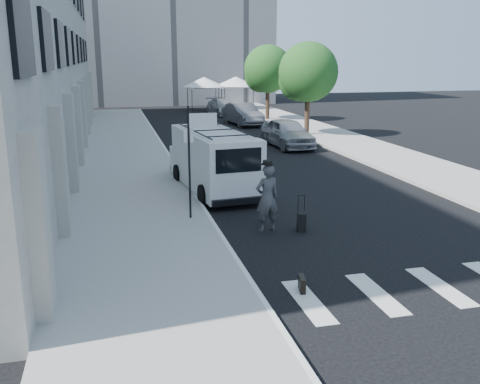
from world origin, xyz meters
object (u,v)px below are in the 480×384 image
briefcase (302,284)px  cargo_van (213,160)px  parked_car_a (287,133)px  suitcase (301,221)px  parked_car_c (223,107)px  businessman (267,198)px  parked_car_b (243,114)px

briefcase → cargo_van: size_ratio=0.07×
briefcase → cargo_van: cargo_van is taller
cargo_van → parked_car_a: size_ratio=1.32×
suitcase → cargo_van: (-1.63, 5.55, 0.92)m
briefcase → parked_car_c: 37.05m
businessman → parked_car_c: size_ratio=0.41×
businessman → parked_car_b: bearing=-113.4°
briefcase → parked_car_c: (5.95, 36.56, 0.54)m
parked_car_b → suitcase: bearing=-106.4°
suitcase → cargo_van: 5.86m
businessman → cargo_van: size_ratio=0.32×
cargo_van → parked_car_a: 10.98m
cargo_van → parked_car_c: (6.12, 26.97, -0.49)m
businessman → briefcase: 4.40m
suitcase → cargo_van: bearing=120.1°
suitcase → parked_car_a: 15.34m
briefcase → parked_car_b: (5.95, 29.29, 0.65)m
briefcase → parked_car_a: bearing=84.4°
briefcase → parked_car_c: parked_car_c is taller
suitcase → businessman: bearing=179.3°
briefcase → cargo_van: 9.64m
suitcase → cargo_van: size_ratio=0.17×
suitcase → parked_car_c: 32.83m
briefcase → parked_car_c: bearing=92.8°
suitcase → parked_car_c: size_ratio=0.22×
businessman → briefcase: businessman is taller
briefcase → parked_car_a: parked_car_a is taller
parked_car_a → suitcase: bearing=-110.3°
parked_car_a → parked_car_b: 10.59m
suitcase → parked_car_a: parked_car_a is taller
suitcase → parked_car_b: size_ratio=0.22×
briefcase → cargo_van: bearing=103.1°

